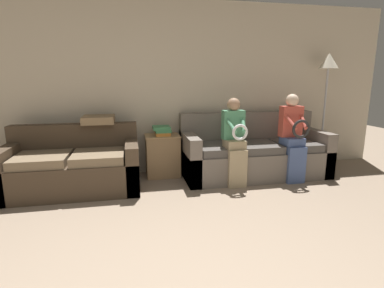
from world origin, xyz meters
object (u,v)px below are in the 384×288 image
Objects in this scene: book_stack at (162,131)px; side_shelf at (163,155)px; couch_side at (74,167)px; child_right_seated at (293,134)px; floor_lamp at (328,73)px; couch_main at (253,153)px; child_left_seated at (235,138)px; throw_pillow at (99,120)px.

side_shelf is at bearing 167.62° from book_stack.
side_shelf is at bearing 16.85° from couch_side.
floor_lamp is at bearing 32.47° from child_right_seated.
side_shelf is (-1.76, 0.58, -0.35)m from child_right_seated.
couch_main reaches higher than book_stack.
book_stack is 0.15× the size of floor_lamp.
child_left_seated is at bearing -6.06° from couch_side.
floor_lamp is (3.78, 0.31, 1.21)m from couch_side.
floor_lamp reaches higher than child_right_seated.
child_left_seated is 0.96× the size of child_right_seated.
couch_main reaches higher than side_shelf.
child_left_seated is 1.87m from throw_pillow.
couch_main is 1.74m from floor_lamp.
child_left_seated is 1.13m from side_shelf.
couch_side is 1.40× the size of child_left_seated.
child_left_seated is (2.10, -0.22, 0.34)m from couch_side.
couch_main is 1.29× the size of couch_side.
floor_lamp is (2.59, -0.06, 1.20)m from side_shelf.
couch_side is 1.35× the size of child_right_seated.
floor_lamp is (0.83, 0.53, 0.85)m from child_right_seated.
throw_pillow is (0.32, 0.29, 0.57)m from couch_side.
couch_main is 5.08× the size of throw_pillow.
couch_side is 0.72m from throw_pillow.
floor_lamp is at bearing 7.31° from couch_main.
floor_lamp is (2.59, -0.05, 0.83)m from book_stack.
couch_main is at bearing 3.27° from couch_side.
throw_pillow is at bearing -175.57° from side_shelf.
child_left_seated reaches higher than side_shelf.
side_shelf is 0.37m from book_stack.
child_right_seated is 1.89m from side_shelf.
couch_main is 1.74× the size of child_right_seated.
book_stack is 0.90m from throw_pillow.
child_right_seated is at bearing 0.05° from child_left_seated.
side_shelf is 1.47× the size of throw_pillow.
couch_main reaches higher than couch_side.
floor_lamp is 4.33× the size of throw_pillow.
child_right_seated is 1.86m from book_stack.
book_stack is at bearing 161.70° from child_right_seated.
couch_side is 2.68× the size of side_shelf.
couch_main is 7.70× the size of book_stack.
floor_lamp reaches higher than book_stack.
couch_side is at bearing 175.70° from child_right_seated.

